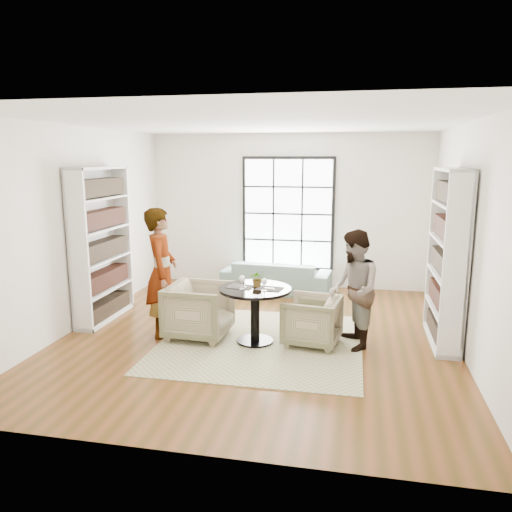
% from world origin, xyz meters
% --- Properties ---
extents(ground, '(6.00, 6.00, 0.00)m').
position_xyz_m(ground, '(0.00, 0.00, 0.00)').
color(ground, brown).
extents(room_shell, '(6.00, 6.01, 6.00)m').
position_xyz_m(room_shell, '(0.00, 0.54, 1.26)').
color(room_shell, silver).
rests_on(room_shell, ground).
extents(rug, '(2.78, 2.78, 0.01)m').
position_xyz_m(rug, '(0.09, -0.27, 0.01)').
color(rug, tan).
rests_on(rug, ground).
extents(pedestal_table, '(0.99, 0.99, 0.79)m').
position_xyz_m(pedestal_table, '(0.01, -0.28, 0.57)').
color(pedestal_table, black).
rests_on(pedestal_table, ground).
extents(sofa, '(2.09, 0.95, 0.60)m').
position_xyz_m(sofa, '(-0.13, 2.45, 0.30)').
color(sofa, slate).
rests_on(sofa, ground).
extents(armchair_left, '(0.90, 0.88, 0.79)m').
position_xyz_m(armchair_left, '(-0.82, -0.22, 0.39)').
color(armchair_left, tan).
rests_on(armchair_left, ground).
extents(armchair_right, '(0.84, 0.82, 0.68)m').
position_xyz_m(armchair_right, '(0.78, -0.17, 0.34)').
color(armchair_right, tan).
rests_on(armchair_right, ground).
extents(person_left, '(0.60, 0.76, 1.85)m').
position_xyz_m(person_left, '(-1.37, -0.22, 0.93)').
color(person_left, gray).
rests_on(person_left, ground).
extents(person_right, '(0.79, 0.91, 1.61)m').
position_xyz_m(person_right, '(1.33, -0.17, 0.80)').
color(person_right, gray).
rests_on(person_right, ground).
extents(placemat_left, '(0.38, 0.31, 0.01)m').
position_xyz_m(placemat_left, '(-0.19, -0.27, 0.79)').
color(placemat_left, '#262321').
rests_on(placemat_left, pedestal_table).
extents(placemat_right, '(0.38, 0.31, 0.01)m').
position_xyz_m(placemat_right, '(0.21, -0.29, 0.79)').
color(placemat_right, '#262321').
rests_on(placemat_right, pedestal_table).
extents(cutlery_left, '(0.17, 0.24, 0.01)m').
position_xyz_m(cutlery_left, '(-0.19, -0.27, 0.80)').
color(cutlery_left, silver).
rests_on(cutlery_left, placemat_left).
extents(cutlery_right, '(0.17, 0.24, 0.01)m').
position_xyz_m(cutlery_right, '(0.21, -0.29, 0.80)').
color(cutlery_right, silver).
rests_on(cutlery_right, placemat_right).
extents(wine_glass_left, '(0.09, 0.09, 0.19)m').
position_xyz_m(wine_glass_left, '(-0.15, -0.39, 0.93)').
color(wine_glass_left, silver).
rests_on(wine_glass_left, pedestal_table).
extents(wine_glass_right, '(0.08, 0.08, 0.18)m').
position_xyz_m(wine_glass_right, '(0.16, -0.42, 0.91)').
color(wine_glass_right, silver).
rests_on(wine_glass_right, pedestal_table).
extents(flower_centerpiece, '(0.25, 0.23, 0.23)m').
position_xyz_m(flower_centerpiece, '(0.03, -0.20, 0.91)').
color(flower_centerpiece, gray).
rests_on(flower_centerpiece, pedestal_table).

